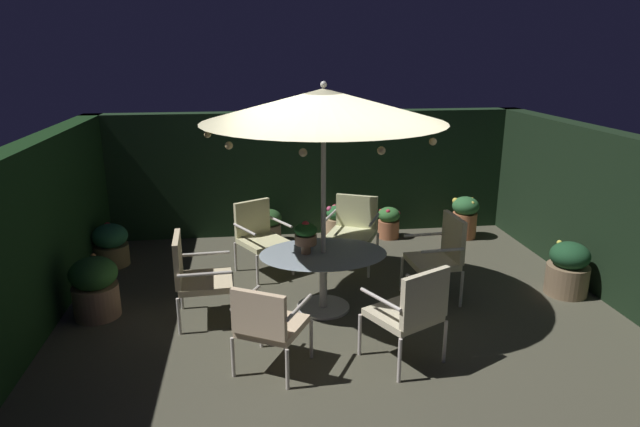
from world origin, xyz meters
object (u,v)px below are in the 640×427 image
potted_plant_front_corner (111,244)px  potted_plant_right_far (465,216)px  patio_chair_northeast (268,322)px  patio_chair_southeast (441,252)px  patio_umbrella (324,106)px  patio_chair_east (411,309)px  potted_plant_left_far (337,221)px  patio_chair_southwest (259,233)px  potted_plant_back_right (95,287)px  patio_chair_north (195,273)px  patio_chair_south (354,226)px  potted_plant_back_center (269,225)px  potted_plant_back_left (389,222)px  patio_dining_table (323,266)px  centerpiece_planter (306,234)px  potted_plant_right_near (568,269)px

potted_plant_front_corner → potted_plant_right_far: 5.43m
patio_chair_northeast → patio_chair_southeast: size_ratio=0.86×
patio_umbrella → potted_plant_front_corner: size_ratio=4.40×
patio_chair_east → potted_plant_left_far: (-0.09, 3.85, -0.33)m
patio_chair_southwest → potted_plant_back_right: bearing=-149.5°
patio_chair_north → potted_plant_left_far: size_ratio=1.94×
potted_plant_left_far → potted_plant_right_far: bearing=-8.9°
patio_chair_south → patio_chair_east: bearing=-88.8°
patio_umbrella → patio_chair_southeast: bearing=3.8°
patio_chair_southeast → patio_chair_southwest: size_ratio=1.08×
patio_chair_northeast → potted_plant_back_center: size_ratio=1.69×
patio_umbrella → patio_chair_southwest: 2.33m
potted_plant_back_right → potted_plant_back_left: 4.59m
potted_plant_back_left → patio_chair_east: bearing=-101.4°
patio_dining_table → potted_plant_back_right: potted_plant_back_right is taller
centerpiece_planter → potted_plant_back_center: centerpiece_planter is taller
potted_plant_back_right → potted_plant_right_far: (5.22, 2.09, -0.00)m
patio_chair_northeast → potted_plant_back_left: 4.22m
patio_chair_north → potted_plant_right_near: (4.52, 0.09, -0.24)m
patio_chair_north → potted_plant_back_center: size_ratio=1.89×
potted_plant_right_near → potted_plant_front_corner: bearing=163.4°
patio_chair_east → potted_plant_back_left: (0.74, 3.68, -0.32)m
potted_plant_right_far → centerpiece_planter: bearing=-141.5°
patio_chair_east → potted_plant_right_far: size_ratio=1.50×
patio_dining_table → patio_umbrella: patio_umbrella is taller
centerpiece_planter → patio_chair_east: size_ratio=0.38×
patio_chair_northeast → patio_umbrella: bearing=61.1°
patio_chair_northeast → patio_chair_east: bearing=-1.2°
potted_plant_front_corner → potted_plant_left_far: 3.46m
patio_chair_southwest → potted_plant_back_right: size_ratio=1.35×
patio_chair_north → patio_chair_south: patio_chair_north is taller
patio_umbrella → potted_plant_left_far: (0.58, 2.56, -2.11)m
patio_dining_table → patio_chair_south: patio_chair_south is taller
centerpiece_planter → patio_chair_southeast: bearing=3.5°
patio_chair_north → patio_chair_southeast: size_ratio=0.96×
patio_chair_south → potted_plant_right_far: patio_chair_south is taller
patio_chair_northeast → potted_plant_back_center: patio_chair_northeast is taller
patio_chair_northeast → patio_chair_south: bearing=63.1°
patio_chair_southeast → potted_plant_left_far: bearing=109.4°
patio_chair_southeast → patio_chair_south: size_ratio=1.07×
potted_plant_right_far → potted_plant_left_far: (-2.05, 0.32, -0.11)m
patio_chair_east → patio_dining_table: bearing=117.3°
potted_plant_front_corner → potted_plant_back_right: (0.19, -1.60, 0.06)m
patio_chair_northeast → patio_chair_southeast: bearing=32.4°
patio_umbrella → patio_chair_east: 2.30m
patio_dining_table → patio_chair_south: (0.61, 1.31, 0.03)m
patio_chair_southwest → potted_plant_left_far: (1.28, 1.30, -0.29)m
patio_dining_table → patio_chair_north: patio_chair_north is taller
potted_plant_back_right → potted_plant_right_far: bearing=21.8°
patio_chair_southwest → potted_plant_right_far: patio_chair_southwest is taller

